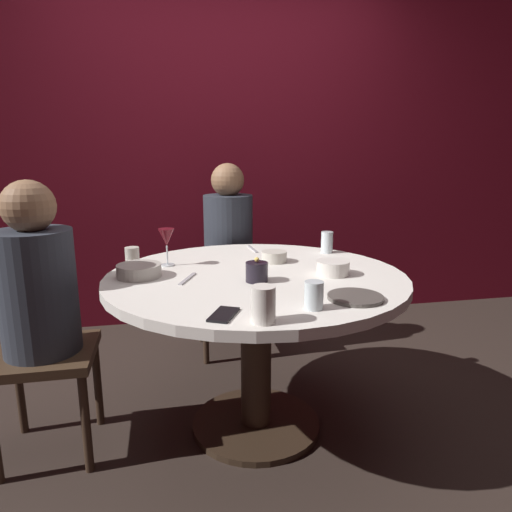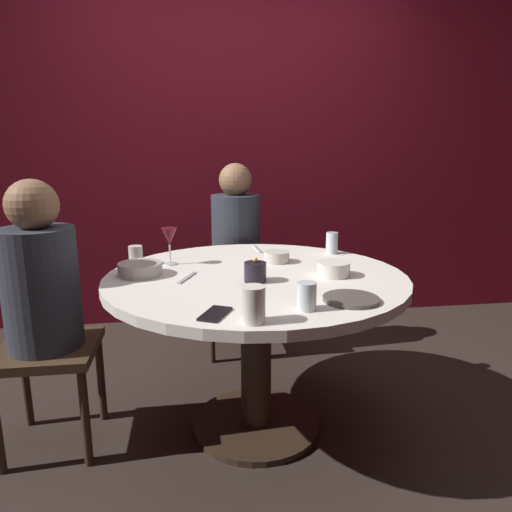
% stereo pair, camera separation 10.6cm
% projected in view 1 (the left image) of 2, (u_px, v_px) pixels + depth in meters
% --- Properties ---
extents(ground_plane, '(8.00, 8.00, 0.00)m').
position_uv_depth(ground_plane, '(256.00, 426.00, 2.17)').
color(ground_plane, '#2D231E').
extents(back_wall, '(6.00, 0.10, 2.60)m').
position_uv_depth(back_wall, '(215.00, 148.00, 3.33)').
color(back_wall, maroon).
rests_on(back_wall, ground).
extents(dining_table, '(1.31, 1.31, 0.75)m').
position_uv_depth(dining_table, '(256.00, 308.00, 2.03)').
color(dining_table, silver).
rests_on(dining_table, ground).
extents(seated_diner_left, '(0.40, 0.40, 1.17)m').
position_uv_depth(seated_diner_left, '(38.00, 292.00, 1.83)').
color(seated_diner_left, '#3F2D1E').
rests_on(seated_diner_left, ground).
extents(seated_diner_back, '(0.40, 0.40, 1.21)m').
position_uv_depth(seated_diner_back, '(228.00, 239.00, 2.84)').
color(seated_diner_back, '#3F2D1E').
rests_on(seated_diner_back, ground).
extents(candle_holder, '(0.09, 0.09, 0.10)m').
position_uv_depth(candle_holder, '(257.00, 272.00, 1.87)').
color(candle_holder, black).
rests_on(candle_holder, dining_table).
extents(wine_glass, '(0.08, 0.08, 0.18)m').
position_uv_depth(wine_glass, '(166.00, 239.00, 2.11)').
color(wine_glass, silver).
rests_on(wine_glass, dining_table).
extents(dinner_plate, '(0.20, 0.20, 0.01)m').
position_uv_depth(dinner_plate, '(355.00, 297.00, 1.65)').
color(dinner_plate, '#4C4742').
rests_on(dinner_plate, dining_table).
extents(cell_phone, '(0.12, 0.16, 0.01)m').
position_uv_depth(cell_phone, '(224.00, 314.00, 1.49)').
color(cell_phone, black).
rests_on(cell_phone, dining_table).
extents(bowl_serving_large, '(0.14, 0.14, 0.06)m').
position_uv_depth(bowl_serving_large, '(333.00, 268.00, 1.98)').
color(bowl_serving_large, silver).
rests_on(bowl_serving_large, dining_table).
extents(bowl_salad_center, '(0.12, 0.12, 0.05)m').
position_uv_depth(bowl_salad_center, '(274.00, 257.00, 2.21)').
color(bowl_salad_center, beige).
rests_on(bowl_salad_center, dining_table).
extents(bowl_small_white, '(0.19, 0.19, 0.05)m').
position_uv_depth(bowl_small_white, '(139.00, 271.00, 1.94)').
color(bowl_small_white, '#B2ADA3').
rests_on(bowl_small_white, dining_table).
extents(cup_near_candle, '(0.07, 0.07, 0.10)m').
position_uv_depth(cup_near_candle, '(314.00, 295.00, 1.54)').
color(cup_near_candle, silver).
rests_on(cup_near_candle, dining_table).
extents(cup_by_left_diner, '(0.06, 0.06, 0.11)m').
position_uv_depth(cup_by_left_diner, '(327.00, 242.00, 2.40)').
color(cup_by_left_diner, silver).
rests_on(cup_by_left_diner, dining_table).
extents(cup_by_right_diner, '(0.08, 0.08, 0.12)m').
position_uv_depth(cup_by_right_diner, '(263.00, 304.00, 1.42)').
color(cup_by_right_diner, silver).
rests_on(cup_by_right_diner, dining_table).
extents(cup_center_front, '(0.07, 0.07, 0.09)m').
position_uv_depth(cup_center_front, '(132.00, 257.00, 2.12)').
color(cup_center_front, beige).
rests_on(cup_center_front, dining_table).
extents(fork_near_plate, '(0.03, 0.18, 0.01)m').
position_uv_depth(fork_near_plate, '(253.00, 249.00, 2.49)').
color(fork_near_plate, '#B7B7BC').
rests_on(fork_near_plate, dining_table).
extents(knife_near_plate, '(0.08, 0.17, 0.01)m').
position_uv_depth(knife_near_plate, '(188.00, 279.00, 1.91)').
color(knife_near_plate, '#B7B7BC').
rests_on(knife_near_plate, dining_table).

